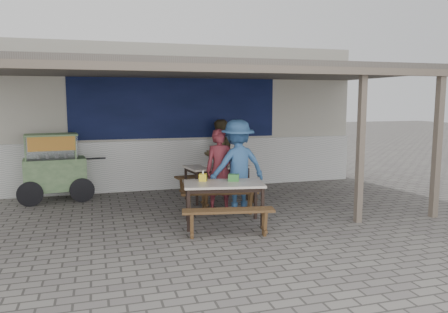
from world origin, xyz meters
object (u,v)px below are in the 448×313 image
condiment_bowl (205,165)px  patron_wall_side (219,155)px  bench_right_street (228,216)px  tissue_box (203,177)px  bench_left_street (230,190)px  bench_left_wall (205,180)px  condiment_jar (220,162)px  bench_right_wall (220,197)px  vendor_cart (54,165)px  table_right (224,187)px  donation_box (234,178)px  table_left (217,169)px  patron_right_table (237,166)px  patron_street_side (220,170)px

condiment_bowl → patron_wall_side: bearing=59.6°
bench_right_street → tissue_box: (-0.19, 0.93, 0.48)m
bench_right_street → bench_left_street: bearing=82.3°
bench_left_wall → condiment_jar: bearing=-63.4°
bench_right_wall → bench_right_street: bearing=-90.0°
bench_left_wall → vendor_cart: (-3.28, 0.23, 0.45)m
bench_right_wall → bench_left_wall: bearing=94.4°
bench_left_wall → bench_left_street: bearing=-90.0°
bench_left_street → vendor_cart: size_ratio=0.81×
bench_left_wall → table_right: bearing=-106.4°
patron_wall_side → bench_right_wall: bearing=51.3°
table_right → tissue_box: size_ratio=11.46×
donation_box → condiment_bowl: size_ratio=1.01×
condiment_jar → donation_box: bearing=-99.8°
table_left → bench_right_street: (-0.53, -2.59, -0.33)m
patron_wall_side → donation_box: 2.89m
bench_right_street → patron_right_table: patron_right_table is taller
patron_street_side → condiment_jar: 1.24m
bench_right_wall → patron_wall_side: size_ratio=0.88×
bench_left_wall → donation_box: (-0.10, -2.45, 0.48)m
bench_left_wall → tissue_box: 2.42m
condiment_jar → condiment_bowl: 0.50m
condiment_bowl → bench_left_street: bearing=-59.0°
bench_right_wall → patron_wall_side: bearing=84.5°
patron_street_side → donation_box: bearing=-85.0°
table_left → bench_left_wall: table_left is taller
bench_right_wall → tissue_box: 0.76m
bench_left_street → bench_left_wall: same height
table_left → table_right: (-0.41, -1.92, 0.00)m
bench_right_wall → patron_right_table: patron_right_table is taller
tissue_box → donation_box: size_ratio=0.69×
table_left → table_right: same height
bench_right_street → table_right: bearing=90.0°
table_right → vendor_cart: (-2.97, 2.77, 0.12)m
table_left → bench_right_street: bearing=-111.0°
patron_wall_side → condiment_bowl: 1.18m
bench_left_wall → donation_box: donation_box is taller
table_right → condiment_bowl: (0.15, 1.91, 0.10)m
bench_right_wall → condiment_bowl: size_ratio=8.09×
donation_box → condiment_jar: (0.36, 2.09, -0.01)m
tissue_box → patron_street_side: bearing=54.3°
donation_box → patron_right_table: bearing=67.1°
patron_wall_side → patron_right_table: 2.08m
bench_right_street → condiment_jar: size_ratio=15.63×
table_left → patron_right_table: patron_right_table is taller
table_right → bench_right_street: size_ratio=0.99×
bench_right_wall → patron_wall_side: (0.63, 2.25, 0.52)m
table_left → patron_right_table: bearing=-93.0°
table_left → tissue_box: bearing=-122.7°
table_left → tissue_box: 1.82m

